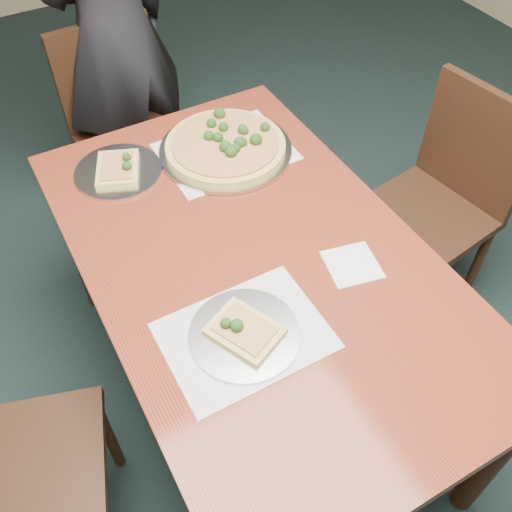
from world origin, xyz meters
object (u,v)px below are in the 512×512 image
dining_table (256,277)px  pizza_pan (226,146)px  slice_plate_near (244,332)px  chair_right (443,195)px  slice_plate_far (118,170)px  chair_far (125,123)px  diner (113,31)px

dining_table → pizza_pan: size_ratio=3.39×
slice_plate_near → chair_right: bearing=17.8°
chair_right → pizza_pan: 0.84m
slice_plate_near → slice_plate_far: size_ratio=1.00×
chair_far → slice_plate_far: (-0.19, -0.58, 0.25)m
dining_table → slice_plate_far: (-0.21, 0.53, 0.10)m
chair_right → slice_plate_near: 1.09m
dining_table → chair_far: 1.12m
pizza_pan → slice_plate_near: bearing=-113.7°
chair_right → slice_plate_near: size_ratio=3.25×
diner → pizza_pan: 0.78m
slice_plate_near → slice_plate_far: 0.75m
dining_table → chair_far: (-0.02, 1.11, -0.14)m
chair_far → slice_plate_near: (-0.14, -1.33, 0.25)m
dining_table → chair_far: chair_far is taller
chair_far → dining_table: bearing=-92.8°
chair_far → slice_plate_far: 0.66m
slice_plate_near → slice_plate_far: slice_plate_near is taller
dining_table → chair_right: bearing=7.2°
diner → slice_plate_far: 0.75m
chair_far → pizza_pan: size_ratio=2.06×
chair_right → slice_plate_far: (-1.07, 0.42, 0.25)m
chair_far → pizza_pan: 0.72m
dining_table → slice_plate_far: slice_plate_far is taller
dining_table → chair_right: 0.88m
chair_far → diner: size_ratio=0.53×
chair_far → slice_plate_near: size_ratio=3.25×
chair_far → diner: bearing=60.4°
chair_far → pizza_pan: (0.16, -0.65, 0.26)m
diner → slice_plate_far: (-0.25, -0.70, -0.09)m
chair_far → chair_right: bearing=-52.6°
chair_right → slice_plate_far: chair_right is taller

